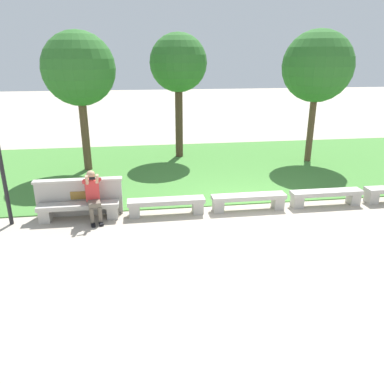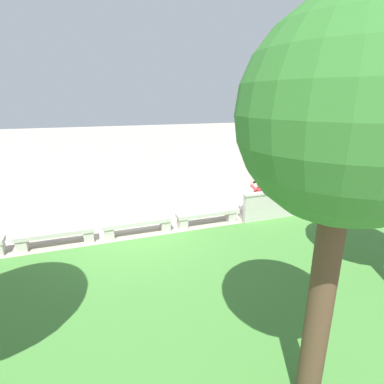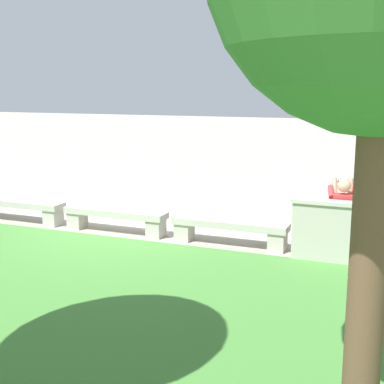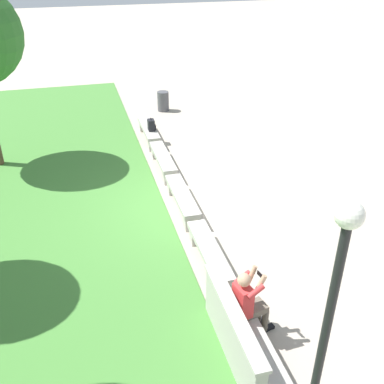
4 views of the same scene
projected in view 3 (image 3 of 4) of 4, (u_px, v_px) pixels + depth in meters
name	position (u px, v px, depth m)	size (l,w,h in m)	color
ground_plane	(116.00, 232.00, 10.30)	(80.00, 80.00, 0.00)	#B2A593
bench_main	(366.00, 242.00, 8.56)	(2.08, 0.40, 0.45)	#B7B2A8
bench_near	(229.00, 229.00, 9.40)	(2.08, 0.40, 0.45)	#B7B2A8
bench_mid	(115.00, 217.00, 10.24)	(2.08, 0.40, 0.45)	#B7B2A8
bench_far	(18.00, 207.00, 11.08)	(2.08, 0.40, 0.45)	#B7B2A8
backrest_wall_with_plaque	(365.00, 235.00, 8.21)	(2.30, 0.24, 1.01)	#B7B2A8
person_photographer	(342.00, 213.00, 8.69)	(0.52, 0.77, 1.32)	black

